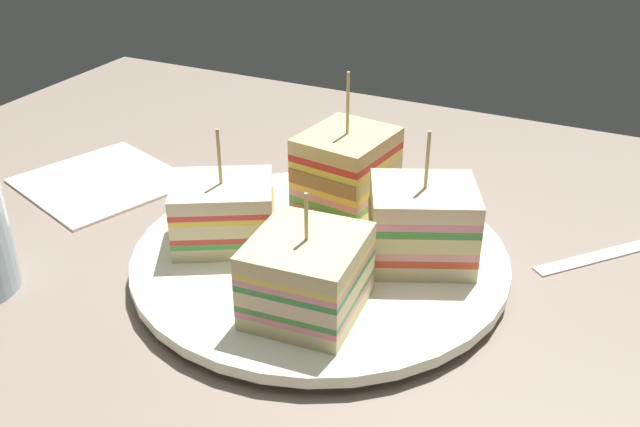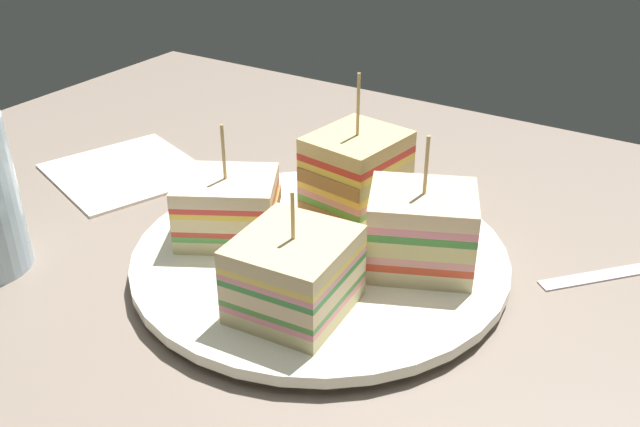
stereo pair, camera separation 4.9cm
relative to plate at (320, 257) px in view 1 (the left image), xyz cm
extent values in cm
cube|color=gray|center=(0.00, 0.00, -1.76)|extent=(93.71, 71.38, 1.80)
cylinder|color=white|center=(0.00, 0.00, -0.54)|extent=(16.38, 16.38, 0.64)
cylinder|color=white|center=(0.00, 0.00, 0.17)|extent=(26.42, 26.42, 0.78)
cube|color=beige|center=(6.68, 2.05, 1.12)|extent=(8.76, 8.23, 1.11)
cube|color=#B2844C|center=(3.57, 0.66, 1.12)|extent=(2.62, 5.40, 1.11)
cube|color=#D64325|center=(6.68, 2.05, 1.94)|extent=(8.76, 8.23, 0.54)
cube|color=#DF8E89|center=(6.68, 2.05, 2.48)|extent=(8.76, 8.23, 0.54)
cube|color=#D2C480|center=(6.68, 2.05, 3.31)|extent=(8.76, 8.23, 1.11)
cube|color=#B2844C|center=(3.57, 0.66, 3.31)|extent=(2.62, 5.40, 1.11)
cube|color=#3F8537|center=(6.68, 2.05, 4.13)|extent=(8.76, 8.23, 0.54)
cube|color=pink|center=(6.68, 2.05, 4.67)|extent=(8.76, 8.23, 0.54)
cube|color=beige|center=(6.68, 2.05, 5.50)|extent=(8.76, 8.23, 1.11)
cylinder|color=tan|center=(6.68, 2.05, 8.06)|extent=(0.24, 0.24, 4.01)
cube|color=beige|center=(-1.07, 6.90, 1.12)|extent=(6.88, 7.71, 1.12)
cube|color=#B2844C|center=(-1.54, 3.53, 1.12)|extent=(5.85, 1.08, 1.12)
cube|color=#60A842|center=(-1.07, 6.90, 1.96)|extent=(6.88, 7.71, 0.56)
cube|color=pink|center=(-1.07, 6.90, 2.52)|extent=(6.88, 7.71, 0.56)
cube|color=#FCCF54|center=(-1.07, 6.90, 3.07)|extent=(6.88, 7.71, 0.56)
cube|color=#D0C585|center=(-1.07, 6.90, 3.91)|extent=(6.88, 7.71, 1.12)
cube|color=#9E7242|center=(-1.54, 3.53, 3.91)|extent=(5.85, 1.08, 1.12)
cube|color=#EBCF4F|center=(-1.07, 6.90, 4.75)|extent=(6.88, 7.71, 0.56)
cube|color=red|center=(-1.07, 6.90, 5.30)|extent=(6.88, 7.71, 0.56)
cube|color=#D9BF7E|center=(-1.07, 6.90, 6.14)|extent=(6.88, 7.71, 1.12)
cylinder|color=tan|center=(-1.07, 6.90, 9.08)|extent=(0.24, 0.24, 4.75)
cube|color=beige|center=(-6.77, -1.74, 1.06)|extent=(8.86, 8.39, 1.00)
cube|color=#9E7242|center=(-3.79, -0.07, 1.06)|extent=(2.98, 5.03, 1.00)
cube|color=#57A84C|center=(-6.77, -1.74, 1.76)|extent=(8.86, 8.39, 0.41)
cube|color=#D14332|center=(-6.77, -1.74, 2.17)|extent=(8.86, 8.39, 0.41)
cube|color=beige|center=(-6.77, -1.74, 2.87)|extent=(8.86, 8.39, 1.00)
cube|color=#9E7242|center=(-3.79, -0.07, 2.87)|extent=(2.98, 5.03, 1.00)
cube|color=yellow|center=(-6.77, -1.74, 3.58)|extent=(8.86, 8.39, 0.41)
cube|color=#E53C37|center=(-6.77, -1.74, 3.99)|extent=(8.86, 8.39, 0.41)
cube|color=beige|center=(-6.77, -1.74, 4.69)|extent=(8.86, 8.39, 1.00)
cylinder|color=tan|center=(-6.77, -1.74, 7.20)|extent=(0.24, 0.24, 4.02)
cube|color=beige|center=(2.30, -6.60, 1.07)|extent=(6.93, 7.42, 1.01)
cube|color=#9E7242|center=(2.04, -3.20, 1.07)|extent=(6.29, 0.76, 1.01)
cube|color=pink|center=(2.30, -6.60, 1.77)|extent=(6.93, 7.42, 0.40)
cube|color=#4B893B|center=(2.30, -6.60, 2.18)|extent=(6.93, 7.42, 0.40)
cube|color=beige|center=(2.30, -6.60, 2.88)|extent=(6.93, 7.42, 1.01)
cube|color=#9E7242|center=(2.04, -3.20, 2.88)|extent=(6.29, 0.76, 1.01)
cube|color=#39893E|center=(2.30, -6.60, 3.59)|extent=(6.93, 7.42, 0.40)
cube|color=pink|center=(2.30, -6.60, 4.00)|extent=(6.93, 7.42, 0.40)
cube|color=#E4C854|center=(2.30, -6.60, 4.40)|extent=(6.93, 7.42, 0.40)
cube|color=beige|center=(2.30, -6.60, 5.11)|extent=(6.93, 7.42, 1.01)
cylinder|color=tan|center=(2.30, -6.60, 7.15)|extent=(0.24, 0.24, 3.07)
cylinder|color=#E5B969|center=(1.34, -0.31, 0.90)|extent=(4.13, 4.14, 0.56)
cylinder|color=#E2D278|center=(-0.62, 1.54, 1.28)|extent=(4.39, 4.39, 0.76)
cylinder|color=#EEC567|center=(0.49, -0.85, 1.58)|extent=(4.90, 4.88, 0.96)
cylinder|color=#E4D37A|center=(-0.17, -0.90, 2.28)|extent=(3.88, 3.89, 0.61)
ellipsoid|color=#3D8A37|center=(4.87, 5.99, 1.22)|extent=(4.01, 3.69, 1.37)
ellipsoid|color=#529B33|center=(5.07, 5.51, 1.24)|extent=(4.70, 5.14, 1.38)
ellipsoid|color=#5AAC4C|center=(5.12, 7.28, 1.12)|extent=(4.09, 3.96, 1.13)
cylinder|color=red|center=(6.37, 7.74, 1.29)|extent=(3.86, 3.88, 0.93)
cube|color=silver|center=(17.91, 10.25, -0.73)|extent=(8.41, 9.20, 0.25)
cube|color=white|center=(-23.36, 3.90, -0.61)|extent=(15.85, 15.54, 0.50)
camera|label=1|loc=(18.58, -38.51, 27.05)|focal=39.96mm
camera|label=2|loc=(22.84, -36.14, 27.05)|focal=39.96mm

